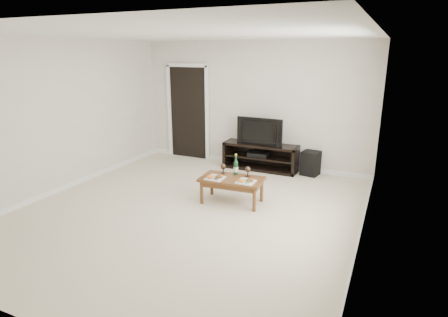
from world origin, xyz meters
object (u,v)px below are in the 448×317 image
media_console (260,157)px  coffee_table (232,190)px  television (261,131)px  subwoofer (311,163)px

media_console → coffee_table: bearing=-84.7°
television → media_console: bearing=0.0°
media_console → subwoofer: 1.03m
television → subwoofer: (1.03, 0.08, -0.59)m
media_console → coffee_table: size_ratio=1.54×
subwoofer → coffee_table: 2.14m
media_console → subwoofer: (1.03, 0.08, -0.03)m
television → subwoofer: bearing=6.1°
coffee_table → television: bearing=95.3°
subwoofer → coffee_table: size_ratio=0.48×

